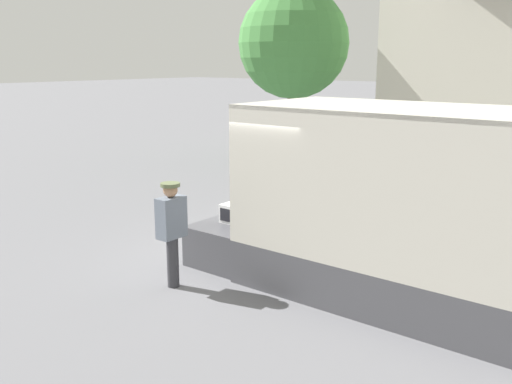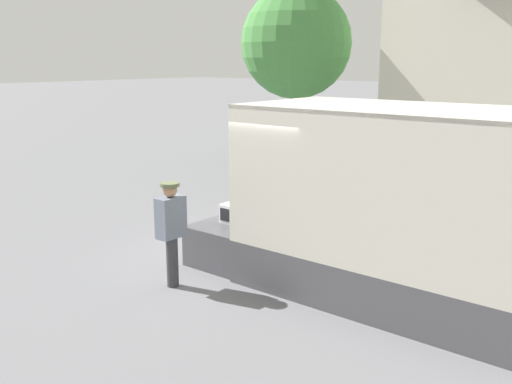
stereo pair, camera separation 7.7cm
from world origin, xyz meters
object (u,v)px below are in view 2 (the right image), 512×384
microwave (237,214)px  portable_generator (271,199)px  worker_person (171,224)px  street_tree (296,43)px

microwave → portable_generator: (0.02, 0.92, 0.08)m
microwave → portable_generator: size_ratio=0.71×
portable_generator → worker_person: (-0.05, -2.39, 0.06)m
microwave → worker_person: worker_person is taller
microwave → street_tree: 10.88m
worker_person → street_tree: street_tree is taller
portable_generator → street_tree: size_ratio=0.13×
portable_generator → street_tree: bearing=122.6°
microwave → worker_person: (-0.03, -1.47, 0.15)m
microwave → worker_person: size_ratio=0.32×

